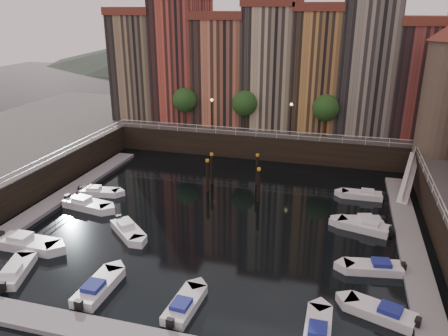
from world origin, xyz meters
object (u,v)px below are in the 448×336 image
(boat_left_0, at_px, (27,243))
(boat_left_3, at_px, (98,192))
(corner_tower, at_px, (446,87))
(boat_left_2, at_px, (86,204))
(mooring_pilings, at_px, (233,175))
(gangway, at_px, (409,175))

(boat_left_0, distance_m, boat_left_3, 10.88)
(corner_tower, bearing_deg, boat_left_2, -152.92)
(boat_left_3, bearing_deg, mooring_pilings, 11.75)
(mooring_pilings, distance_m, boat_left_0, 20.29)
(corner_tower, height_order, boat_left_2, corner_tower)
(corner_tower, bearing_deg, gangway, -122.80)
(gangway, distance_m, boat_left_0, 36.08)
(mooring_pilings, bearing_deg, corner_tower, 23.08)
(gangway, height_order, boat_left_0, gangway)
(mooring_pilings, bearing_deg, boat_left_2, -146.91)
(boat_left_2, xyz_separation_m, boat_left_3, (-0.61, 3.14, -0.06))
(boat_left_3, bearing_deg, boat_left_2, -87.97)
(gangway, bearing_deg, boat_left_3, -163.44)
(gangway, distance_m, boat_left_3, 31.58)
(gangway, xyz_separation_m, boat_left_3, (-30.23, -8.99, -1.60))
(mooring_pilings, xyz_separation_m, boat_left_3, (-12.89, -4.87, -1.33))
(gangway, height_order, boat_left_3, gangway)
(corner_tower, bearing_deg, mooring_pilings, -156.92)
(corner_tower, relative_size, boat_left_0, 2.62)
(mooring_pilings, relative_size, boat_left_3, 1.43)
(corner_tower, relative_size, boat_left_3, 3.26)
(boat_left_0, xyz_separation_m, boat_left_2, (0.45, 7.74, -0.02))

